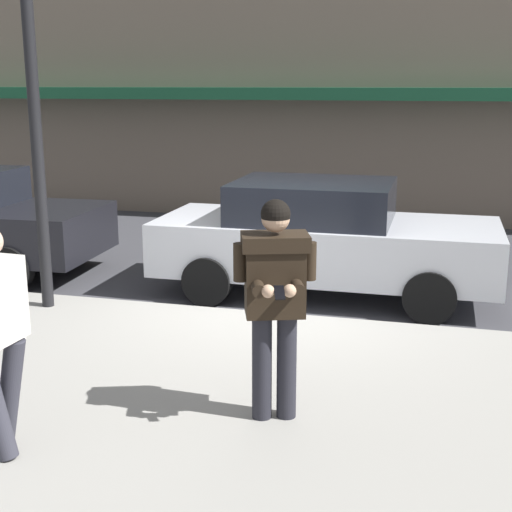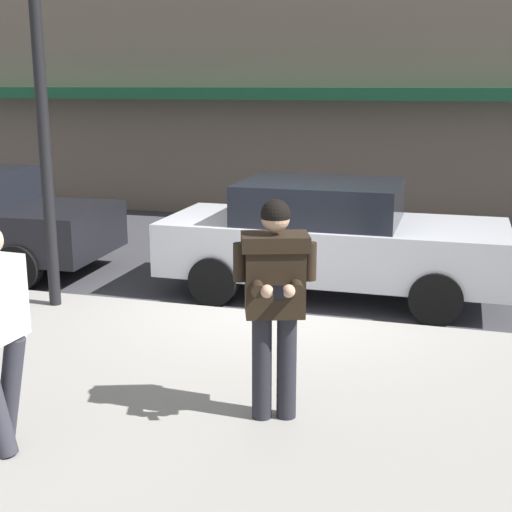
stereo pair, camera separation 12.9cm
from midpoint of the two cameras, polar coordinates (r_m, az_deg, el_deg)
ground_plane at (r=8.78m, az=0.41°, el=-4.93°), size 80.00×80.00×0.00m
sidewalk at (r=5.98m, az=3.03°, el=-13.50°), size 32.00×5.30×0.14m
curb_paint_line at (r=8.65m, az=6.96°, el=-5.30°), size 28.00×0.12×0.01m
parked_sedan_mid at (r=9.58m, az=4.99°, el=1.50°), size 4.51×1.94×1.54m
man_texting_on_phone at (r=5.57m, az=0.86°, el=-2.47°), size 0.62×0.65×1.81m
street_lamp_post at (r=8.76m, az=-18.03°, el=15.25°), size 0.36×0.36×4.88m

